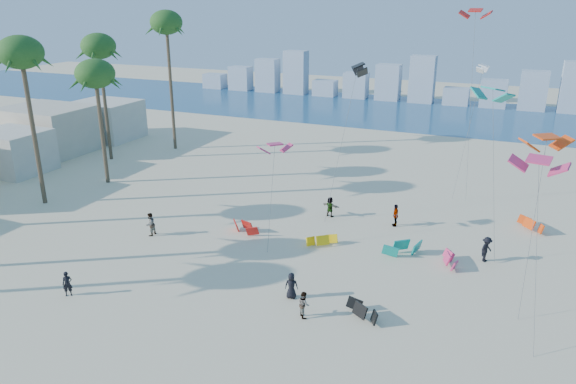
% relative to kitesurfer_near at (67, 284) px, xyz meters
% --- Properties ---
extents(ground, '(220.00, 220.00, 0.00)m').
position_rel_kitesurfer_near_xyz_m(ground, '(7.11, -4.15, -0.82)').
color(ground, beige).
rests_on(ground, ground).
extents(ocean, '(220.00, 220.00, 0.00)m').
position_rel_kitesurfer_near_xyz_m(ocean, '(7.11, 67.85, -0.82)').
color(ocean, navy).
rests_on(ocean, ground).
extents(kitesurfer_near, '(0.72, 0.69, 1.65)m').
position_rel_kitesurfer_near_xyz_m(kitesurfer_near, '(0.00, 0.00, 0.00)').
color(kitesurfer_near, black).
rests_on(kitesurfer_near, ground).
extents(kitesurfer_mid, '(0.98, 1.00, 1.63)m').
position_rel_kitesurfer_near_xyz_m(kitesurfer_mid, '(14.62, 3.64, -0.01)').
color(kitesurfer_mid, gray).
rests_on(kitesurfer_mid, ground).
extents(kitesurfers_far, '(34.94, 14.93, 1.90)m').
position_rel_kitesurfer_near_xyz_m(kitesurfers_far, '(14.15, 14.35, 0.09)').
color(kitesurfers_far, black).
rests_on(kitesurfers_far, ground).
extents(grounded_kites, '(23.83, 20.42, 1.01)m').
position_rel_kitesurfer_near_xyz_m(grounded_kites, '(17.24, 13.91, -0.39)').
color(grounded_kites, red).
rests_on(grounded_kites, ground).
extents(flying_kites, '(31.41, 26.44, 17.45)m').
position_rel_kitesurfer_near_xyz_m(flying_kites, '(22.80, 18.06, 10.17)').
color(flying_kites, '#D42F68').
rests_on(flying_kites, ground).
extents(palm_row, '(9.31, 44.80, 16.69)m').
position_rel_kitesurfer_near_xyz_m(palm_row, '(-15.03, 12.05, 11.24)').
color(palm_row, brown).
rests_on(palm_row, ground).
extents(distant_skyline, '(85.00, 3.00, 8.40)m').
position_rel_kitesurfer_near_xyz_m(distant_skyline, '(5.93, 77.85, 2.26)').
color(distant_skyline, '#9EADBF').
rests_on(distant_skyline, ground).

